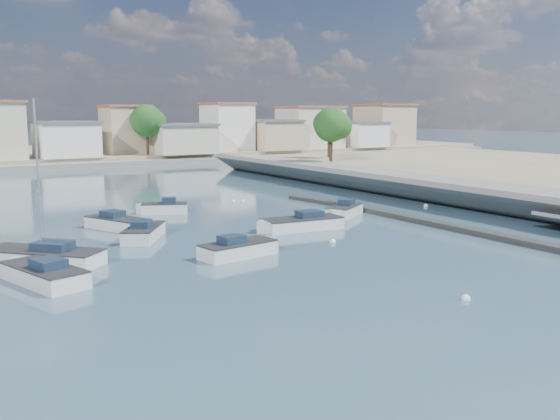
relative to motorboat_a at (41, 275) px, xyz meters
name	(u,v)px	position (x,y,z in m)	size (l,w,h in m)	color
ground	(184,189)	(20.14, 30.70, -0.38)	(400.00, 400.00, 0.00)	#2D475A
seawall_walkway	(512,198)	(38.64, 3.70, 0.52)	(5.00, 90.00, 1.80)	slate
breakwater	(412,219)	(27.04, 3.39, -0.21)	(2.00, 31.02, 0.35)	black
far_shore_land	(70,154)	(20.14, 82.70, 0.32)	(160.00, 40.00, 1.40)	gray
far_shore_quay	(103,165)	(20.14, 61.70, 0.02)	(160.00, 2.50, 0.80)	slate
far_town	(157,132)	(30.85, 67.62, 4.56)	(113.01, 12.80, 8.35)	beige
shore_trees	(162,125)	(28.48, 58.82, 5.84)	(74.56, 38.32, 7.92)	#38281E
motorboat_a	(41,275)	(0.00, 0.00, 0.00)	(3.47, 5.82, 1.48)	silver
motorboat_b	(145,233)	(7.80, 7.60, 0.00)	(4.00, 4.73, 1.48)	silver
motorboat_c	(298,224)	(17.90, 4.94, 0.00)	(6.33, 2.63, 1.48)	silver
motorboat_d	(343,212)	(23.94, 7.78, 0.00)	(4.35, 3.64, 1.48)	silver
motorboat_f	(162,209)	(12.36, 16.62, 0.00)	(4.04, 2.80, 1.48)	silver
motorboat_g	(121,224)	(7.35, 11.35, 0.00)	(3.77, 5.48, 1.48)	silver
motorboat_h	(242,250)	(10.80, -0.12, 0.00)	(5.09, 2.48, 1.48)	silver
sailboat	(38,257)	(0.56, 3.86, 0.03)	(6.08, 6.16, 9.00)	silver
mooring_buoys	(353,227)	(21.57, 3.55, -0.33)	(18.30, 32.14, 0.40)	white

